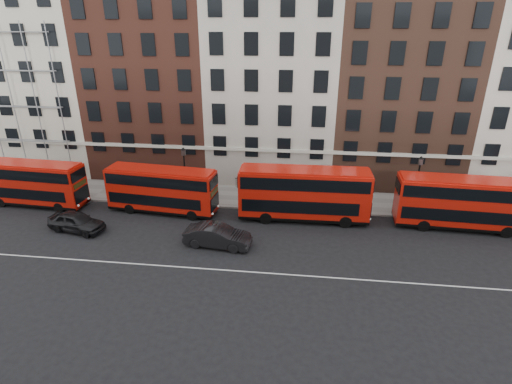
# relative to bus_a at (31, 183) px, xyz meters

# --- Properties ---
(ground) EXTENTS (120.00, 120.00, 0.00)m
(ground) POSITION_rel_bus_a_xyz_m (21.23, -6.49, -2.24)
(ground) COLOR black
(ground) RESTS_ON ground
(pavement) EXTENTS (80.00, 5.00, 0.15)m
(pavement) POSITION_rel_bus_a_xyz_m (21.23, 4.01, -2.16)
(pavement) COLOR gray
(pavement) RESTS_ON ground
(kerb) EXTENTS (80.00, 0.30, 0.16)m
(kerb) POSITION_rel_bus_a_xyz_m (21.23, 1.51, -2.16)
(kerb) COLOR gray
(kerb) RESTS_ON ground
(road_centre_line) EXTENTS (70.00, 0.12, 0.01)m
(road_centre_line) POSITION_rel_bus_a_xyz_m (21.23, -8.49, -2.23)
(road_centre_line) COLOR white
(road_centre_line) RESTS_ON ground
(building_terrace) EXTENTS (64.00, 11.95, 22.00)m
(building_terrace) POSITION_rel_bus_a_xyz_m (20.93, 11.38, 8.00)
(building_terrace) COLOR beige
(building_terrace) RESTS_ON ground
(bus_a) EXTENTS (10.06, 3.05, 4.17)m
(bus_a) POSITION_rel_bus_a_xyz_m (0.00, 0.00, 0.00)
(bus_a) COLOR red
(bus_a) RESTS_ON ground
(bus_b) EXTENTS (9.96, 3.34, 4.11)m
(bus_b) POSITION_rel_bus_a_xyz_m (12.41, 0.00, -0.03)
(bus_b) COLOR red
(bus_b) RESTS_ON ground
(bus_c) EXTENTS (11.03, 2.84, 4.62)m
(bus_c) POSITION_rel_bus_a_xyz_m (24.91, -0.00, 0.24)
(bus_c) COLOR red
(bus_c) RESTS_ON ground
(bus_d) EXTENTS (10.51, 3.05, 4.37)m
(bus_d) POSITION_rel_bus_a_xyz_m (37.76, -0.00, 0.11)
(bus_d) COLOR red
(bus_d) RESTS_ON ground
(car_rear) EXTENTS (5.03, 2.80, 1.62)m
(car_rear) POSITION_rel_bus_a_xyz_m (6.59, -4.32, -1.43)
(car_rear) COLOR black
(car_rear) RESTS_ON ground
(car_front) EXTENTS (5.25, 2.30, 1.68)m
(car_front) POSITION_rel_bus_a_xyz_m (18.55, -5.31, -1.40)
(car_front) COLOR black
(car_front) RESTS_ON ground
(lamp_post_left) EXTENTS (0.44, 0.44, 5.33)m
(lamp_post_left) POSITION_rel_bus_a_xyz_m (13.98, 2.15, 0.84)
(lamp_post_left) COLOR black
(lamp_post_left) RESTS_ON pavement
(lamp_post_right) EXTENTS (0.44, 0.44, 5.33)m
(lamp_post_right) POSITION_rel_bus_a_xyz_m (34.61, 2.09, 0.84)
(lamp_post_right) COLOR black
(lamp_post_right) RESTS_ON pavement
(iron_railings) EXTENTS (6.60, 0.06, 1.00)m
(iron_railings) POSITION_rel_bus_a_xyz_m (21.23, 6.21, -1.59)
(iron_railings) COLOR black
(iron_railings) RESTS_ON pavement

